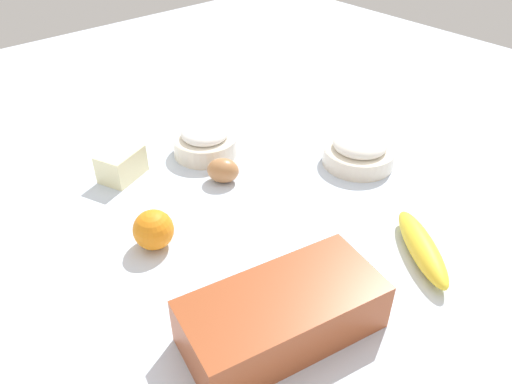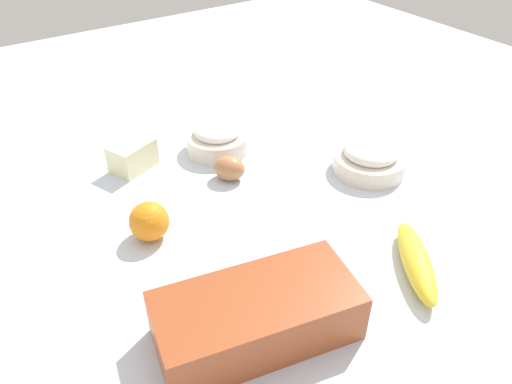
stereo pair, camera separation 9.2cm
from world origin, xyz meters
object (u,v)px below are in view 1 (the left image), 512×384
Objects in this scene: flour_bowl at (359,151)px; sugar_bowl at (205,141)px; orange_fruit at (153,230)px; loaf_pan at (282,314)px; egg_near_butter at (223,170)px; banana at (422,248)px; butter_block at (121,164)px.

sugar_bowl is (0.22, -0.25, 0.00)m from flour_bowl.
sugar_bowl is 0.31m from orange_fruit.
loaf_pan is 4.61× the size of egg_near_butter.
egg_near_butter is (0.11, -0.40, 0.01)m from banana.
flour_bowl is 2.18× the size of orange_fruit.
sugar_bowl is 0.51m from banana.
butter_block reaches higher than banana.
loaf_pan is at bearing 97.29° from orange_fruit.
butter_block is at bearing -64.71° from banana.
loaf_pan is 0.51m from sugar_bowl.
orange_fruit is at bearing 74.43° from butter_block.
orange_fruit is at bearing -70.78° from loaf_pan.
loaf_pan reaches higher than banana.
sugar_bowl is 2.02× the size of orange_fruit.
egg_near_butter is at bearing -27.89° from flour_bowl.
sugar_bowl is at bearing 168.22° from butter_block.
flour_bowl is at bearing 144.77° from butter_block.
loaf_pan reaches higher than egg_near_butter.
sugar_bowl is (-0.21, -0.47, -0.01)m from loaf_pan.
sugar_bowl is 0.12m from egg_near_butter.
butter_block is (-0.06, -0.23, -0.00)m from orange_fruit.
banana is at bearing -175.81° from loaf_pan.
banana is at bearing 105.67° from egg_near_butter.
butter_block reaches higher than egg_near_butter.
banana is 0.45m from orange_fruit.
butter_block is at bearing -81.19° from loaf_pan.
egg_near_butter is (-0.17, -0.36, -0.02)m from loaf_pan.
orange_fruit reaches higher than flour_bowl.
flour_bowl is 0.47m from orange_fruit.
orange_fruit reaches higher than banana.
orange_fruit is 1.07× the size of egg_near_butter.
egg_near_butter is at bearing 134.43° from butter_block.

